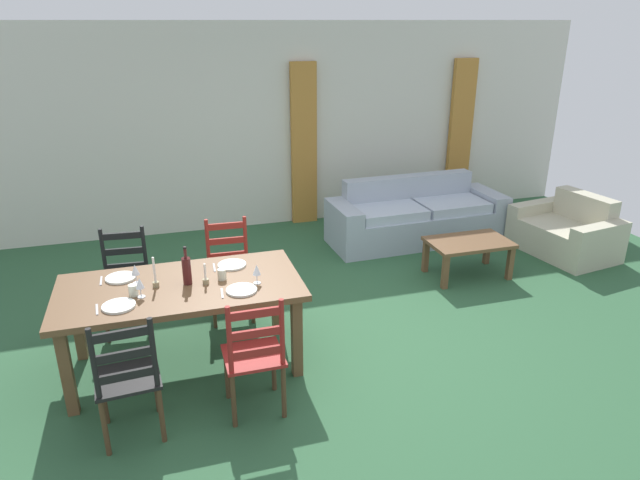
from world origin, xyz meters
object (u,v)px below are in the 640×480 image
object	(u,v)px
dining_chair_near_left	(128,379)
coffee_cup_secondary	(133,290)
wine_bottle	(187,270)
armchair_upholstered	(568,233)
wine_glass_near_left	(140,284)
dining_chair_far_right	(229,270)
coffee_table	(469,246)
dining_chair_near_right	(254,356)
coffee_cup_primary	(222,274)
wine_glass_near_right	(257,271)
dining_chair_far_left	(126,281)
couch	(415,218)
dining_table	(181,295)
wine_glass_far_left	(135,270)

from	to	relation	value
dining_chair_near_left	coffee_cup_secondary	distance (m)	0.76
wine_bottle	armchair_upholstered	bearing A→B (deg)	14.24
wine_bottle	wine_glass_near_left	bearing A→B (deg)	-159.06
dining_chair_far_right	armchair_upholstered	bearing A→B (deg)	5.42
dining_chair_far_right	coffee_table	size ratio (longest dim) A/B	1.07
dining_chair_far_right	coffee_cup_secondary	bearing A→B (deg)	-133.73
dining_chair_near_right	wine_glass_near_left	distance (m)	1.04
dining_chair_near_left	dining_chair_far_right	world-z (taller)	same
dining_chair_far_right	coffee_cup_primary	world-z (taller)	dining_chair_far_right
wine_glass_near_left	coffee_cup_secondary	world-z (taller)	wine_glass_near_left
wine_glass_near_right	coffee_cup_primary	xyz separation A→B (m)	(-0.26, 0.15, -0.07)
dining_chair_far_left	coffee_cup_primary	xyz separation A→B (m)	(0.79, -0.79, 0.32)
armchair_upholstered	couch	bearing A→B (deg)	149.48
dining_chair_near_right	armchair_upholstered	world-z (taller)	dining_chair_near_right
wine_bottle	wine_glass_near_left	size ratio (longest dim) A/B	1.96
dining_table	coffee_cup_secondary	world-z (taller)	coffee_cup_secondary
dining_table	coffee_table	world-z (taller)	dining_table
coffee_table	dining_chair_far_right	bearing A→B (deg)	-177.00
coffee_cup_primary	coffee_table	xyz separation A→B (m)	(2.83, 0.92, -0.44)
dining_chair_near_left	wine_bottle	bearing A→B (deg)	58.59
wine_bottle	wine_glass_near_left	distance (m)	0.38
dining_chair_far_right	wine_glass_far_left	distance (m)	1.11
dining_chair_far_left	armchair_upholstered	xyz separation A→B (m)	(5.16, 0.39, -0.23)
dining_table	couch	world-z (taller)	couch
dining_chair_far_right	dining_table	bearing A→B (deg)	-121.99
dining_chair_near_right	couch	distance (m)	3.92
coffee_cup_primary	couch	xyz separation A→B (m)	(2.76, 2.13, -0.50)
coffee_table	coffee_cup_secondary	bearing A→B (deg)	-163.90
wine_glass_near_right	dining_chair_far_right	bearing A→B (deg)	96.32
wine_bottle	coffee_cup_primary	distance (m)	0.28
wine_glass_far_left	couch	world-z (taller)	wine_glass_far_left
coffee_table	armchair_upholstered	distance (m)	1.57
coffee_table	wine_glass_near_left	bearing A→B (deg)	-163.02
wine_glass_far_left	armchair_upholstered	world-z (taller)	wine_glass_far_left
dining_chair_near_left	coffee_table	xyz separation A→B (m)	(3.58, 1.70, -0.12)
wine_glass_far_left	wine_glass_near_left	bearing A→B (deg)	-82.60
dining_chair_far_left	coffee_cup_secondary	size ratio (longest dim) A/B	10.67
dining_chair_near_right	wine_bottle	size ratio (longest dim) A/B	3.04
dining_chair_far_left	dining_chair_far_right	bearing A→B (deg)	-0.53
coffee_cup_secondary	couch	world-z (taller)	coffee_cup_secondary
wine_bottle	coffee_table	bearing A→B (deg)	16.52
dining_chair_far_right	couch	xyz separation A→B (m)	(2.60, 1.36, -0.19)
coffee_cup_secondary	armchair_upholstered	world-z (taller)	coffee_cup_secondary
dining_chair_far_left	coffee_cup_primary	world-z (taller)	dining_chair_far_left
dining_chair_near_left	coffee_table	world-z (taller)	dining_chair_near_left
dining_table	couch	distance (m)	3.78
couch	wine_bottle	bearing A→B (deg)	-144.82
dining_chair_far_left	couch	bearing A→B (deg)	20.81
wine_glass_near_left	coffee_cup_primary	xyz separation A→B (m)	(0.63, 0.14, -0.07)
dining_table	dining_chair_far_right	bearing A→B (deg)	58.01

